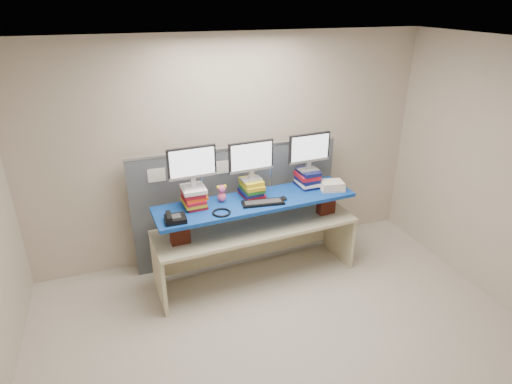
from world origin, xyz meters
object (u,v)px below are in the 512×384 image
object	(u,v)px
monitor_left	(192,165)
desk	(256,236)
keyboard	(263,203)
monitor_center	(251,158)
desk_phone	(175,218)
monitor_right	(309,150)
blue_board	(256,202)

from	to	relation	value
monitor_left	desk	bearing A→B (deg)	-9.86
monitor_left	keyboard	size ratio (longest dim) A/B	1.08
keyboard	monitor_left	bearing A→B (deg)	172.16
monitor_left	monitor_center	xyz separation A→B (m)	(0.67, 0.05, -0.03)
monitor_left	desk_phone	world-z (taller)	monitor_left
monitor_left	monitor_center	bearing A→B (deg)	-0.00
desk	keyboard	distance (m)	0.50
monitor_center	desk_phone	bearing A→B (deg)	-164.67
keyboard	desk_phone	size ratio (longest dim) A/B	2.23
desk_phone	monitor_center	bearing A→B (deg)	20.29
desk_phone	monitor_right	bearing A→B (deg)	13.76
monitor_center	keyboard	distance (m)	0.51
monitor_left	desk_phone	distance (m)	0.60
blue_board	monitor_center	distance (m)	0.50
monitor_right	keyboard	world-z (taller)	monitor_right
monitor_center	monitor_right	size ratio (longest dim) A/B	1.00
desk	blue_board	world-z (taller)	blue_board
monitor_right	desk_phone	distance (m)	1.77
blue_board	monitor_left	xyz separation A→B (m)	(-0.69, 0.07, 0.51)
blue_board	keyboard	size ratio (longest dim) A/B	4.74
blue_board	monitor_left	bearing A→B (deg)	170.14
monitor_right	desk_phone	size ratio (longest dim) A/B	2.41
monitor_right	desk_phone	world-z (taller)	monitor_right
monitor_left	keyboard	distance (m)	0.89
blue_board	monitor_right	size ratio (longest dim) A/B	4.39
monitor_center	keyboard	size ratio (longest dim) A/B	1.08
desk_phone	monitor_left	bearing A→B (deg)	47.82
keyboard	desk_phone	xyz separation A→B (m)	(-1.00, -0.09, 0.02)
desk	monitor_center	size ratio (longest dim) A/B	4.61
blue_board	monitor_center	xyz separation A→B (m)	(-0.02, 0.12, 0.48)
monitor_right	desk_phone	xyz separation A→B (m)	(-1.67, -0.38, -0.43)
monitor_right	monitor_center	bearing A→B (deg)	-180.00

